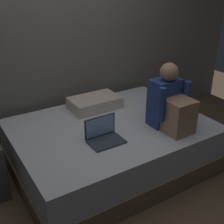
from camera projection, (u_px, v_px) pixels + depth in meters
ground_plane at (110, 185)px, 2.91m from camera, size 8.00×8.00×0.00m
wall_back at (53, 30)px, 3.25m from camera, size 5.60×0.10×2.70m
bed at (111, 145)px, 3.13m from camera, size 2.00×1.50×0.50m
person_sitting at (170, 104)px, 2.86m from camera, size 0.39×0.44×0.66m
laptop at (104, 135)px, 2.70m from camera, size 0.32×0.23×0.22m
pillow at (95, 103)px, 3.36m from camera, size 0.56×0.36×0.13m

